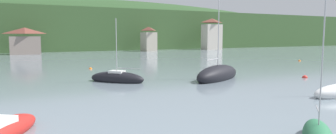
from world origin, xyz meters
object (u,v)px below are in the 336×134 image
shore_building_central (149,39)px  sailboat_mid_4 (117,78)px  sailboat_mid_6 (218,75)px  mooring_buoy_near (91,69)px  mooring_buoy_mid (299,61)px  shore_building_eastcentral (212,34)px  shore_building_westcentral (25,41)px  mooring_buoy_far (305,78)px

shore_building_central → sailboat_mid_4: bearing=-115.4°
sailboat_mid_6 → mooring_buoy_near: bearing=95.0°
sailboat_mid_6 → mooring_buoy_mid: bearing=-4.6°
sailboat_mid_6 → mooring_buoy_near: 17.55m
shore_building_eastcentral → mooring_buoy_near: bearing=-140.2°
shore_building_westcentral → shore_building_central: 30.88m
mooring_buoy_mid → shore_building_central: bearing=105.1°
shore_building_westcentral → mooring_buoy_far: (25.86, -54.62, -2.99)m
shore_building_central → mooring_buoy_far: size_ratio=12.58×
shore_building_central → mooring_buoy_far: shore_building_central is taller
mooring_buoy_mid → shore_building_eastcentral: bearing=76.7°
shore_building_eastcentral → shore_building_westcentral: bearing=179.8°
mooring_buoy_near → mooring_buoy_far: 25.58m
shore_building_central → sailboat_mid_4: size_ratio=1.07×
mooring_buoy_near → mooring_buoy_mid: 34.66m
shore_building_westcentral → sailboat_mid_6: bearing=-71.6°
mooring_buoy_near → mooring_buoy_mid: (34.47, -3.63, 0.00)m
mooring_buoy_far → shore_building_eastcentral: bearing=64.8°
mooring_buoy_far → sailboat_mid_4: bearing=162.1°
shore_building_westcentral → sailboat_mid_4: bearing=-81.2°
shore_building_westcentral → shore_building_eastcentral: size_ratio=0.71×
shore_building_eastcentral → mooring_buoy_far: size_ratio=17.66×
mooring_buoy_near → mooring_buoy_mid: mooring_buoy_mid is taller
mooring_buoy_mid → sailboat_mid_6: bearing=-156.1°
mooring_buoy_mid → mooring_buoy_far: (-16.07, -14.15, 0.00)m
sailboat_mid_4 → mooring_buoy_mid: sailboat_mid_4 is taller
shore_building_central → shore_building_eastcentral: (20.58, -0.59, 1.33)m
shore_building_eastcentral → mooring_buoy_mid: shore_building_eastcentral is taller
sailboat_mid_4 → mooring_buoy_far: (18.28, -5.91, -0.34)m
sailboat_mid_6 → mooring_buoy_near: sailboat_mid_6 is taller
mooring_buoy_near → mooring_buoy_mid: bearing=-6.0°
shore_building_eastcentral → sailboat_mid_4: shore_building_eastcentral is taller
shore_building_eastcentral → mooring_buoy_far: bearing=-115.2°
mooring_buoy_far → shore_building_central: bearing=84.8°
mooring_buoy_far → mooring_buoy_mid: bearing=41.3°
sailboat_mid_6 → mooring_buoy_far: size_ratio=19.56×
sailboat_mid_4 → mooring_buoy_mid: (34.36, 8.23, -0.34)m
sailboat_mid_4 → sailboat_mid_6: (9.57, -2.76, 0.11)m
sailboat_mid_4 → mooring_buoy_near: bearing=-44.5°
shore_building_westcentral → sailboat_mid_4: size_ratio=1.07×
shore_building_eastcentral → sailboat_mid_4: (-43.89, -48.50, -4.26)m
shore_building_central → sailboat_mid_4: 54.42m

